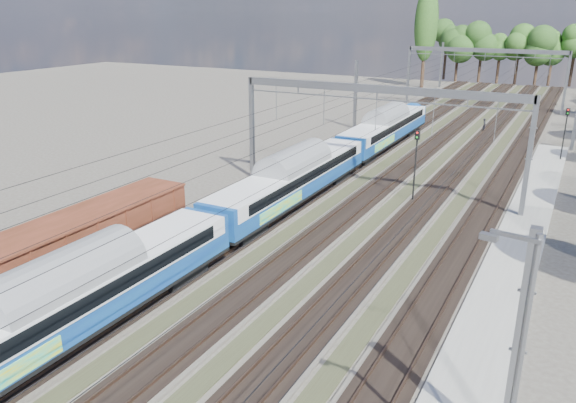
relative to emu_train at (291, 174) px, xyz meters
The scene contains 11 objects.
track_bed 21.45m from the emu_train, 77.80° to the left, with size 21.00×130.00×0.34m.
platform 17.21m from the emu_train, 14.25° to the right, with size 3.00×70.00×0.30m, color gray.
catenary 29.14m from the emu_train, 80.38° to the left, with size 25.65×130.00×9.00m.
tree_belt 73.27m from the emu_train, 80.49° to the left, with size 39.46×100.56×11.80m.
poplar 75.05m from the emu_train, 97.72° to the left, with size 4.40×4.40×19.04m.
emu_train is the anchor object (origin of this frame).
freight_boxcar 16.99m from the emu_train, 105.37° to the right, with size 3.07×14.84×3.83m.
worker 37.08m from the emu_train, 77.24° to the left, with size 0.63×0.41×1.73m, color black.
signal_near 9.87m from the emu_train, 36.31° to the left, with size 0.38×0.34×5.77m.
signal_far 30.36m from the emu_train, 54.71° to the left, with size 0.39×0.36×5.41m.
lamp_post 28.56m from the emu_train, 49.69° to the right, with size 1.54×0.32×9.25m.
Camera 1 is at (14.54, -12.06, 14.63)m, focal length 35.00 mm.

